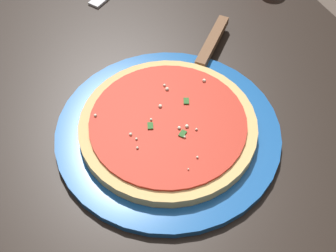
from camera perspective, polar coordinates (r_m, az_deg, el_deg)
The scene contains 4 objects.
restaurant_table at distance 0.78m, azimuth 2.11°, elevation -9.19°, with size 1.14×0.79×0.74m.
serving_plate at distance 0.68m, azimuth -0.00°, elevation -0.74°, with size 0.34×0.34×0.01m, color #195199.
pizza at distance 0.67m, azimuth 0.00°, elevation 0.07°, with size 0.26×0.26×0.02m.
pizza_server at distance 0.78m, azimuth 4.56°, elevation 8.53°, with size 0.18×0.19×0.01m.
Camera 1 is at (-0.33, 0.19, 1.28)m, focal length 48.91 mm.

